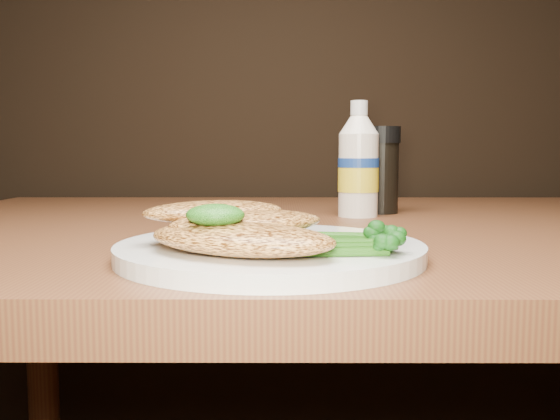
{
  "coord_description": "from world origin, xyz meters",
  "views": [
    {
      "loc": [
        -0.08,
        0.29,
        0.84
      ],
      "look_at": [
        -0.09,
        0.81,
        0.79
      ],
      "focal_mm": 38.3,
      "sensor_mm": 36.0,
      "label": 1
    }
  ],
  "objects": [
    {
      "name": "broccolini_bundle",
      "position": [
        -0.05,
        0.75,
        0.77
      ],
      "size": [
        0.14,
        0.11,
        0.02
      ],
      "primitive_type": null,
      "rotation": [
        0.0,
        0.0,
        0.15
      ],
      "color": "#215312",
      "rests_on": "plate"
    },
    {
      "name": "plate",
      "position": [
        -0.09,
        0.79,
        0.76
      ],
      "size": [
        0.26,
        0.26,
        0.01
      ],
      "primitive_type": "cylinder",
      "color": "white",
      "rests_on": "dining_table"
    },
    {
      "name": "chicken_mid",
      "position": [
        -0.11,
        0.77,
        0.78
      ],
      "size": [
        0.15,
        0.12,
        0.02
      ],
      "primitive_type": "ellipsoid",
      "rotation": [
        0.0,
        0.0,
        0.49
      ],
      "color": "#EB9E4A",
      "rests_on": "plate"
    },
    {
      "name": "mayo_bottle",
      "position": [
        0.02,
        1.11,
        0.83
      ],
      "size": [
        0.06,
        0.06,
        0.16
      ],
      "primitive_type": null,
      "rotation": [
        0.0,
        0.0,
        0.14
      ],
      "color": "white",
      "rests_on": "dining_table"
    },
    {
      "name": "chicken_front",
      "position": [
        -0.11,
        0.73,
        0.78
      ],
      "size": [
        0.17,
        0.14,
        0.02
      ],
      "primitive_type": "ellipsoid",
      "rotation": [
        0.0,
        0.0,
        -0.45
      ],
      "color": "#EB9E4A",
      "rests_on": "plate"
    },
    {
      "name": "pesto_front",
      "position": [
        -0.13,
        0.74,
        0.79
      ],
      "size": [
        0.05,
        0.05,
        0.02
      ],
      "primitive_type": "ellipsoid",
      "rotation": [
        0.0,
        0.0,
        -0.25
      ],
      "color": "black",
      "rests_on": "chicken_front"
    },
    {
      "name": "pepper_grinder",
      "position": [
        0.06,
        1.16,
        0.81
      ],
      "size": [
        0.06,
        0.06,
        0.13
      ],
      "primitive_type": null,
      "rotation": [
        0.0,
        0.0,
        -0.24
      ],
      "color": "black",
      "rests_on": "dining_table"
    },
    {
      "name": "chicken_back",
      "position": [
        -0.14,
        0.79,
        0.79
      ],
      "size": [
        0.13,
        0.1,
        0.02
      ],
      "primitive_type": "ellipsoid",
      "rotation": [
        0.0,
        0.0,
        0.37
      ],
      "color": "#EB9E4A",
      "rests_on": "plate"
    }
  ]
}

